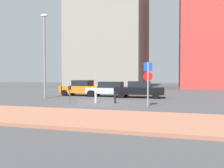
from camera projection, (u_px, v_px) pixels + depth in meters
The scene contains 12 objects.
ground_plane at pixel (99, 103), 17.02m from camera, with size 120.00×120.00×0.00m, color #424244.
sidewalk_brick at pixel (54, 116), 10.75m from camera, with size 40.00×4.44×0.14m, color #9E664C.
parked_car_orange at pixel (81, 88), 23.33m from camera, with size 4.25×2.11×1.61m.
parked_car_silver at pixel (110, 89), 22.36m from camera, with size 4.48×1.94×1.48m.
parked_car_black at pixel (139, 89), 21.16m from camera, with size 4.64×2.07×1.54m.
parking_sign_post at pixel (148, 79), 14.58m from camera, with size 0.60×0.10×2.90m.
parking_meter at pixel (70, 92), 16.45m from camera, with size 0.18×0.14×1.29m.
street_lamp at pixel (44, 49), 20.46m from camera, with size 0.70×0.36×7.64m.
traffic_bollard_near at pixel (96, 97), 16.79m from camera, with size 0.18×0.18×0.89m, color #B7B7BC.
traffic_bollard_mid at pixel (115, 97), 16.70m from camera, with size 0.14×0.14×0.86m, color black.
building_colorful_midrise at pixel (224, 21), 40.37m from camera, with size 15.33×15.05×24.03m, color #BF3833.
building_under_construction at pixel (111, 32), 44.15m from camera, with size 13.35×14.91×21.51m, color gray.
Camera 1 is at (5.56, -16.07, 1.94)m, focal length 36.16 mm.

